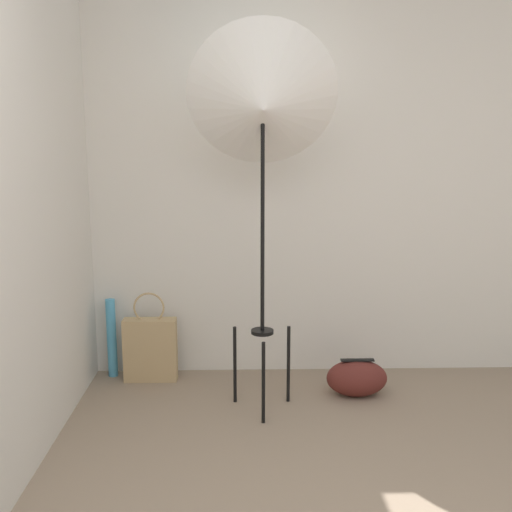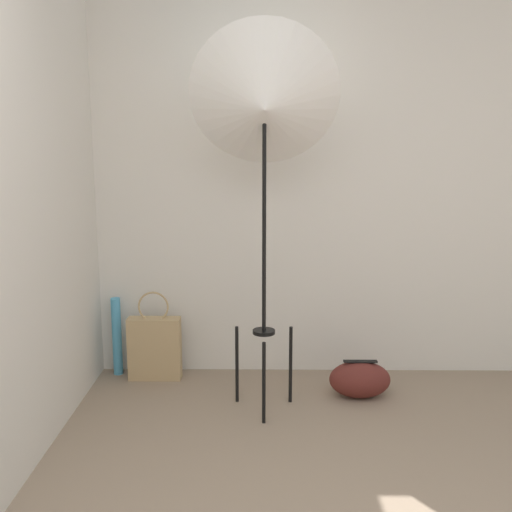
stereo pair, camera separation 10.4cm
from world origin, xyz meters
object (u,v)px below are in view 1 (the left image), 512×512
object	(u,v)px
photo_umbrella	(263,104)
paper_roll	(112,338)
tote_bag	(150,348)
duffel_bag	(357,378)

from	to	relation	value
photo_umbrella	paper_roll	distance (m)	1.81
tote_bag	duffel_bag	size ratio (longest dim) A/B	1.59
duffel_bag	paper_roll	bearing A→B (deg)	167.24
duffel_bag	paper_roll	xyz separation A→B (m)	(-1.53, 0.35, 0.15)
photo_umbrella	tote_bag	bearing A→B (deg)	148.27
photo_umbrella	paper_roll	xyz separation A→B (m)	(-0.96, 0.51, -1.44)
tote_bag	paper_roll	size ratio (longest dim) A/B	1.12
duffel_bag	paper_roll	distance (m)	1.58
tote_bag	paper_roll	distance (m)	0.27
photo_umbrella	duffel_bag	bearing A→B (deg)	15.72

